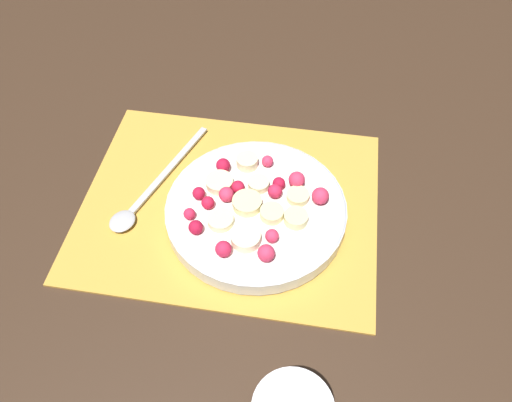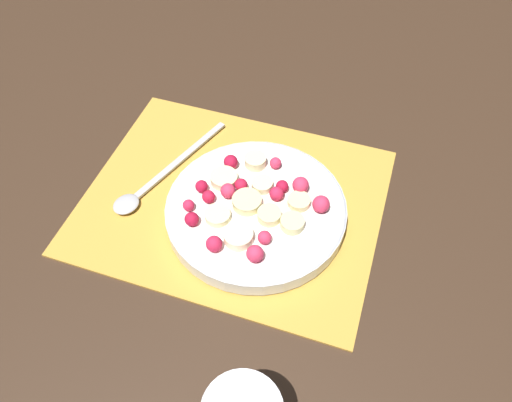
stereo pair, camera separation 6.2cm
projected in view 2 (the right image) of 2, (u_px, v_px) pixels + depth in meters
name	position (u px, v px, depth m)	size (l,w,h in m)	color
ground_plane	(233.00, 201.00, 0.67)	(3.00, 3.00, 0.00)	#382619
placemat	(233.00, 200.00, 0.67)	(0.39, 0.31, 0.01)	gold
fruit_bowl	(256.00, 209.00, 0.63)	(0.23, 0.23, 0.05)	silver
spoon	(150.00, 184.00, 0.68)	(0.09, 0.21, 0.01)	#B2B2B7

